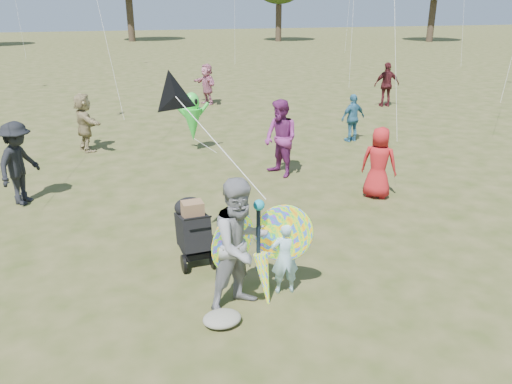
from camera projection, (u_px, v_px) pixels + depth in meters
ground at (298, 291)px, 7.61m from camera, size 160.00×160.00×0.00m
child_girl at (285, 258)px, 7.40m from camera, size 0.45×0.32×1.15m
adult_man at (241, 245)px, 6.90m from camera, size 1.17×1.06×1.96m
grey_bag at (222, 319)px, 6.80m from camera, size 0.53×0.44×0.17m
crowd_a at (379, 163)px, 11.04m from camera, size 0.93×0.90×1.61m
crowd_b at (19, 163)px, 10.66m from camera, size 1.16×1.35×1.81m
crowd_c at (353, 118)px, 15.61m from camera, size 0.93×0.54×1.49m
crowd_d at (84, 122)px, 14.56m from camera, size 0.95×1.66×1.70m
crowd_e at (281, 139)px, 12.38m from camera, size 0.98×1.12×1.93m
crowd_h at (387, 85)px, 20.90m from camera, size 1.14×0.64×1.83m
crowd_j at (207, 84)px, 21.42m from camera, size 0.95×1.67×1.72m
jogging_stroller at (192, 226)px, 8.36m from camera, size 0.54×1.06×1.09m
butterfly_kite at (261, 250)px, 7.17m from camera, size 1.74×0.75×1.76m
delta_kite_rig at (176, 97)px, 7.82m from camera, size 1.36×2.12×1.59m
alien_kite at (193, 119)px, 14.46m from camera, size 1.12×0.69×1.74m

